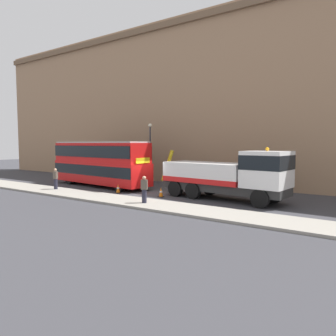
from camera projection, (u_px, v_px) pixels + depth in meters
ground_plane at (155, 193)px, 25.16m from camera, size 120.00×120.00×0.00m
near_kerb at (118, 200)px, 21.72m from camera, size 60.00×2.80×0.15m
building_facade at (199, 99)px, 30.24m from camera, size 60.00×1.50×16.00m
recovery_tow_truck at (228, 175)px, 21.86m from camera, size 10.23×3.51×3.67m
double_decker_bus at (100, 162)px, 29.02m from camera, size 11.19×3.62×4.06m
pedestrian_onlooker at (56, 179)px, 26.22m from camera, size 0.42×0.48×1.71m
pedestrian_bystander at (144, 190)px, 20.19m from camera, size 0.47×0.41×1.71m
traffic_cone_near_bus at (118, 189)px, 25.21m from camera, size 0.36×0.36×0.72m
traffic_cone_midway at (161, 192)px, 23.30m from camera, size 0.36×0.36×0.72m
street_lamp at (150, 148)px, 31.18m from camera, size 0.36×0.36×5.83m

